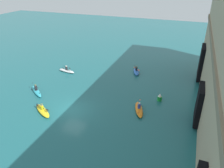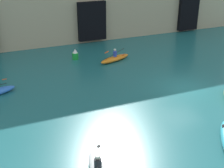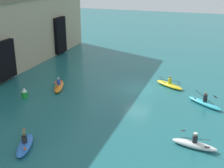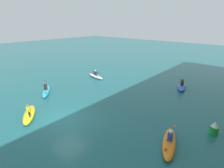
# 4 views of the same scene
# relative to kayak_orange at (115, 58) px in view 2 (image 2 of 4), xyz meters

# --- Properties ---
(ground_plane) EXTENTS (120.00, 120.00, 0.00)m
(ground_plane) POSITION_rel_kayak_orange_xyz_m (2.45, -7.31, -0.24)
(ground_plane) COLOR #1E6066
(kayak_orange) EXTENTS (3.35, 1.90, 1.10)m
(kayak_orange) POSITION_rel_kayak_orange_xyz_m (0.00, 0.00, 0.00)
(kayak_orange) COLOR orange
(kayak_orange) RESTS_ON ground
(marker_buoy) EXTENTS (0.56, 0.56, 0.98)m
(marker_buoy) POSITION_rel_kayak_orange_xyz_m (-3.16, 1.81, 0.21)
(marker_buoy) COLOR green
(marker_buoy) RESTS_ON ground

